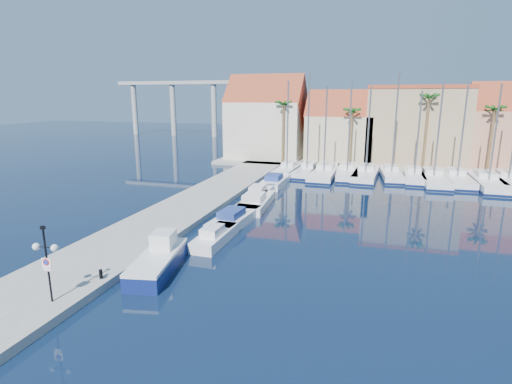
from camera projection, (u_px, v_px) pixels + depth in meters
ground at (210, 303)px, 20.62m from camera, size 260.00×260.00×0.00m
quay_west at (177, 213)px, 35.67m from camera, size 6.00×77.00×0.50m
shore_north at (391, 163)px, 62.40m from camera, size 54.00×16.00×0.50m
lamp_post at (46, 253)px, 19.19m from camera, size 1.34×0.47×3.95m
bollard at (101, 274)px, 22.31m from camera, size 0.20×0.20×0.49m
fishing_boat at (159, 259)px, 24.39m from camera, size 3.14×6.33×2.12m
motorboat_west_0 at (215, 236)px, 28.98m from camera, size 1.78×5.40×1.40m
motorboat_west_1 at (235, 218)px, 33.39m from camera, size 2.74×7.13×1.40m
motorboat_west_2 at (256, 202)px, 38.61m from camera, size 2.88×7.60×1.40m
motorboat_west_3 at (259, 193)px, 42.16m from camera, size 2.14×6.32×1.40m
motorboat_west_4 at (275, 181)px, 48.12m from camera, size 2.37×7.39×1.40m
sailboat_0 at (288, 170)px, 55.01m from camera, size 2.87×9.30×12.41m
sailboat_1 at (308, 170)px, 54.40m from camera, size 2.94×9.02×13.43m
sailboat_2 at (324, 172)px, 53.22m from camera, size 3.12×11.58×11.68m
sailboat_3 at (347, 172)px, 53.25m from camera, size 3.37×10.58×12.43m
sailboat_4 at (366, 174)px, 52.32m from camera, size 3.59×11.06×11.62m
sailboat_5 at (391, 174)px, 51.97m from camera, size 3.13×9.21×13.46m
sailboat_6 at (414, 176)px, 50.82m from camera, size 2.55×9.11×11.12m
sailboat_7 at (433, 178)px, 49.45m from camera, size 3.22×11.04×12.05m
sailboat_8 at (456, 178)px, 49.33m from camera, size 3.01×10.66×12.03m
sailboat_9 at (487, 181)px, 47.50m from camera, size 3.26×11.84×11.85m
sailboat_10 at (507, 181)px, 47.90m from camera, size 3.19×10.23×12.79m
building_0 at (266, 121)px, 65.67m from camera, size 12.30×9.00×13.50m
building_1 at (340, 130)px, 62.56m from camera, size 10.30×8.00×11.00m
building_2 at (415, 125)px, 60.16m from camera, size 14.20×10.20×11.50m
building_3 at (507, 130)px, 55.93m from camera, size 10.30×8.00×12.00m
palm_0 at (284, 106)px, 59.29m from camera, size 2.60×2.60×10.15m
palm_1 at (352, 113)px, 56.68m from camera, size 2.60×2.60×9.15m
palm_2 at (429, 100)px, 53.41m from camera, size 2.60×2.60×11.15m
palm_3 at (495, 111)px, 51.48m from camera, size 2.60×2.60×9.65m
viaduct at (196, 97)px, 105.58m from camera, size 48.00×2.20×14.45m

